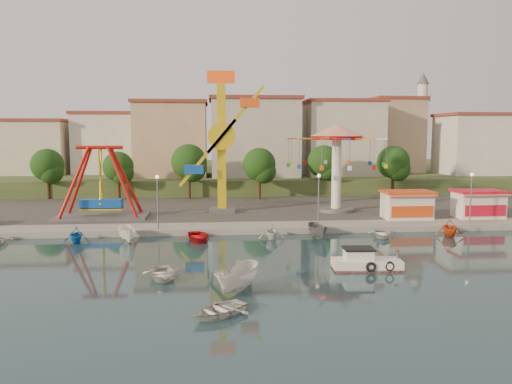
{
  "coord_description": "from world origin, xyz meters",
  "views": [
    {
      "loc": [
        -2.59,
        -36.01,
        9.83
      ],
      "look_at": [
        1.76,
        14.0,
        4.0
      ],
      "focal_mm": 35.0,
      "sensor_mm": 36.0,
      "label": 1
    }
  ],
  "objects": [
    {
      "name": "booth_left",
      "position": [
        18.61,
        16.49,
        2.16
      ],
      "size": [
        5.4,
        3.78,
        3.08
      ],
      "color": "white",
      "rests_on": "quay_deck"
    },
    {
      "name": "building_2",
      "position": [
        -8.19,
        51.96,
        8.62
      ],
      "size": [
        11.95,
        9.28,
        11.23
      ],
      "primitive_type": "cube",
      "color": "tan",
      "rests_on": "hill_terrace"
    },
    {
      "name": "quay_deck",
      "position": [
        0.0,
        62.0,
        0.3
      ],
      "size": [
        200.0,
        100.0,
        0.6
      ],
      "primitive_type": "cube",
      "color": "#9E998E",
      "rests_on": "ground"
    },
    {
      "name": "moored_boat_2",
      "position": [
        -10.45,
        9.8,
        0.74
      ],
      "size": [
        2.45,
        4.08,
        1.48
      ],
      "primitive_type": "imported",
      "rotation": [
        0.0,
        0.0,
        0.28
      ],
      "color": "white",
      "rests_on": "ground"
    },
    {
      "name": "wave_swinger",
      "position": [
        12.12,
        22.31,
        8.2
      ],
      "size": [
        11.6,
        11.6,
        10.4
      ],
      "color": "#59595E",
      "rests_on": "quay_deck"
    },
    {
      "name": "building_5",
      "position": [
        32.37,
        50.33,
        8.61
      ],
      "size": [
        12.77,
        10.96,
        11.21
      ],
      "primitive_type": "cube",
      "color": "tan",
      "rests_on": "hill_terrace"
    },
    {
      "name": "moored_boat_7",
      "position": [
        20.27,
        9.8,
        0.84
      ],
      "size": [
        3.53,
        3.83,
        1.68
      ],
      "primitive_type": "imported",
      "rotation": [
        0.0,
        0.0,
        -0.28
      ],
      "color": "#D94A13",
      "rests_on": "ground"
    },
    {
      "name": "rowboat_a",
      "position": [
        -6.1,
        -2.4,
        0.37
      ],
      "size": [
        3.2,
        4.02,
        0.75
      ],
      "primitive_type": "imported",
      "rotation": [
        0.0,
        0.0,
        0.19
      ],
      "color": "silver",
      "rests_on": "ground"
    },
    {
      "name": "asphalt_pad",
      "position": [
        0.0,
        30.0,
        0.6
      ],
      "size": [
        90.0,
        28.0,
        0.01
      ],
      "primitive_type": "cube",
      "color": "#4C4944",
      "rests_on": "quay_deck"
    },
    {
      "name": "minaret",
      "position": [
        36.0,
        54.0,
        12.55
      ],
      "size": [
        2.8,
        2.8,
        18.0
      ],
      "color": "silver",
      "rests_on": "hill_terrace"
    },
    {
      "name": "building_6",
      "position": [
        44.15,
        48.77,
        9.18
      ],
      "size": [
        8.23,
        8.98,
        12.36
      ],
      "primitive_type": "cube",
      "color": "silver",
      "rests_on": "hill_terrace"
    },
    {
      "name": "hill_terrace",
      "position": [
        0.0,
        67.0,
        1.5
      ],
      "size": [
        200.0,
        60.0,
        3.0
      ],
      "primitive_type": "cube",
      "color": "#384C26",
      "rests_on": "ground"
    },
    {
      "name": "moored_boat_4",
      "position": [
        2.88,
        9.8,
        0.75
      ],
      "size": [
        2.76,
        3.11,
        1.51
      ],
      "primitive_type": "imported",
      "rotation": [
        0.0,
        0.0,
        -0.1
      ],
      "color": "silver",
      "rests_on": "ground"
    },
    {
      "name": "tree_2",
      "position": [
        -6.0,
        35.81,
        5.92
      ],
      "size": [
        5.02,
        5.02,
        7.85
      ],
      "color": "#382314",
      "rests_on": "quay_deck"
    },
    {
      "name": "building_0",
      "position": [
        -33.37,
        46.06,
        8.93
      ],
      "size": [
        9.26,
        9.53,
        11.87
      ],
      "primitive_type": "cube",
      "color": "beige",
      "rests_on": "hill_terrace"
    },
    {
      "name": "ground",
      "position": [
        0.0,
        0.0,
        0.0
      ],
      "size": [
        200.0,
        200.0,
        0.0
      ],
      "primitive_type": "plane",
      "color": "#132C34",
      "rests_on": "ground"
    },
    {
      "name": "building_1",
      "position": [
        -21.33,
        51.38,
        7.32
      ],
      "size": [
        12.33,
        9.01,
        8.63
      ],
      "primitive_type": "cube",
      "color": "silver",
      "rests_on": "hill_terrace"
    },
    {
      "name": "booth_mid",
      "position": [
        26.79,
        16.49,
        2.16
      ],
      "size": [
        5.4,
        3.78,
        3.08
      ],
      "color": "white",
      "rests_on": "quay_deck"
    },
    {
      "name": "lamp_post_1",
      "position": [
        -8.0,
        13.0,
        3.1
      ],
      "size": [
        0.14,
        0.14,
        5.0
      ],
      "primitive_type": "cylinder",
      "color": "#59595E",
      "rests_on": "quay_deck"
    },
    {
      "name": "pirate_ship_ride",
      "position": [
        -14.88,
        19.8,
        4.39
      ],
      "size": [
        10.0,
        5.0,
        8.0
      ],
      "color": "#59595E",
      "rests_on": "quay_deck"
    },
    {
      "name": "tree_4",
      "position": [
        14.0,
        37.35,
        5.75
      ],
      "size": [
        4.86,
        4.86,
        7.6
      ],
      "color": "#382314",
      "rests_on": "quay_deck"
    },
    {
      "name": "moored_boat_3",
      "position": [
        -4.02,
        9.8,
        0.41
      ],
      "size": [
        3.72,
        4.52,
        0.82
      ],
      "primitive_type": "imported",
      "rotation": [
        0.0,
        0.0,
        0.26
      ],
      "color": "red",
      "rests_on": "ground"
    },
    {
      "name": "moored_boat_1",
      "position": [
        -15.03,
        9.8,
        0.75
      ],
      "size": [
        2.93,
        3.24,
        1.49
      ],
      "primitive_type": "imported",
      "rotation": [
        0.0,
        0.0,
        0.19
      ],
      "color": "blue",
      "rests_on": "ground"
    },
    {
      "name": "tree_5",
      "position": [
        24.0,
        35.54,
        5.71
      ],
      "size": [
        4.83,
        4.83,
        7.54
      ],
      "color": "#382314",
      "rests_on": "quay_deck"
    },
    {
      "name": "tree_0",
      "position": [
        -26.0,
        36.98,
        5.47
      ],
      "size": [
        4.6,
        4.6,
        7.19
      ],
      "color": "#382314",
      "rests_on": "quay_deck"
    },
    {
      "name": "skiff",
      "position": [
        -1.11,
        -5.78,
        0.89
      ],
      "size": [
        3.84,
        4.82,
        1.77
      ],
      "primitive_type": "imported",
      "rotation": [
        0.0,
        0.0,
        -0.54
      ],
      "color": "silver",
      "rests_on": "ground"
    },
    {
      "name": "tree_1",
      "position": [
        -16.0,
        36.24,
        5.2
      ],
      "size": [
        4.35,
        4.35,
        6.8
      ],
      "color": "#382314",
      "rests_on": "quay_deck"
    },
    {
      "name": "moored_boat_5",
      "position": [
        7.29,
        9.8,
        0.72
      ],
      "size": [
        1.79,
        3.86,
        1.44
      ],
      "primitive_type": "imported",
      "rotation": [
        0.0,
        0.0,
        0.1
      ],
      "color": "#5C5D62",
      "rests_on": "ground"
    },
    {
      "name": "building_4",
      "position": [
        19.07,
        52.2,
        7.62
      ],
      "size": [
        10.75,
        9.23,
        9.24
      ],
      "primitive_type": "cube",
      "color": "beige",
      "rests_on": "hill_terrace"
    },
    {
      "name": "lamp_post_3",
      "position": [
        24.0,
        13.0,
        3.1
      ],
      "size": [
        0.14,
        0.14,
        5.0
      ],
      "primitive_type": "cylinder",
      "color": "#59595E",
      "rests_on": "quay_deck"
    },
    {
      "name": "cabin_motorboat",
      "position": [
        8.42,
        -1.29,
        0.47
      ],
      "size": [
        5.07,
        2.2,
        1.75
      ],
      "rotation": [
        0.0,
        0.0,
        -0.06
      ],
      "color": "white",
      "rests_on": "ground"
    },
    {
      "name": "rowboat_b",
      "position": [
        -2.36,
        -9.78,
        0.36
      ],
      "size": [
        4.21,
        4.05,
        0.71
      ],
      "primitive_type": "imported",
      "rotation": [
        0.0,
        0.0,
        -0.9
      ],
      "color": "silver",
      "rests_on": "ground"
    },
    {
      "name": "tree_3",
      "position": [
        4.0,
        34.36,
        5.55
      ],
      "size": [
        4.68,
        4.68,
        7.32
      ],
      "color": "#382314",
      "rests_on": "quay_deck"
    },
    {
      "name": "lamp_post_2",
      "position": [
        8.0,
        13.0,
        3.1
      ],
      "size": [
        0.14,
        0.14,
        5.0
      ],
      "primitive_type": "cylinder",
      "color": "#59595E",
      "rests_on": "quay_deck"
    },
    {
      "name": "kamikaze_tower",
      "position": [
        -1.2,
        22.56,
        8.49
      ],
      "size": [
        6.75,
        3.1,
        16.5
      ],
      "color": "#59595E",
      "rests_on": "quay_deck"
    },
    {
      "name": "moored_boat_6",
      "position": [
        13.54,
        9.8,
        0.36
      ],
      "size": [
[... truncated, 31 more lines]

